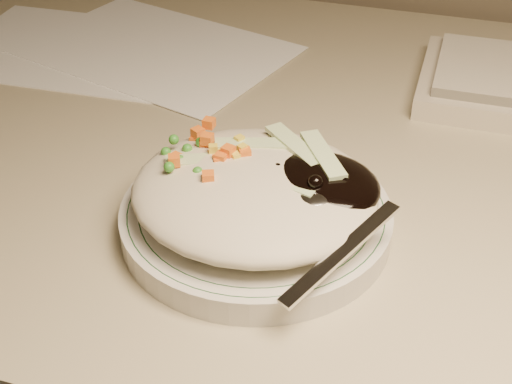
% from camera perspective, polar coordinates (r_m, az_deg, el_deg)
% --- Properties ---
extents(desk, '(1.40, 0.70, 0.74)m').
position_cam_1_polar(desk, '(0.81, 9.27, -8.54)').
color(desk, tan).
rests_on(desk, ground).
extents(plate, '(0.22, 0.22, 0.02)m').
position_cam_1_polar(plate, '(0.57, 0.00, -2.12)').
color(plate, silver).
rests_on(plate, desk).
extents(plate_rim, '(0.21, 0.21, 0.00)m').
position_cam_1_polar(plate_rim, '(0.56, -0.00, -1.32)').
color(plate_rim, '#144723').
rests_on(plate_rim, plate).
extents(meal, '(0.21, 0.19, 0.05)m').
position_cam_1_polar(meal, '(0.55, 0.41, 0.35)').
color(meal, '#B7AE94').
rests_on(meal, plate).
extents(papers, '(0.42, 0.28, 0.00)m').
position_cam_1_polar(papers, '(0.89, -10.95, 11.15)').
color(papers, white).
rests_on(papers, desk).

